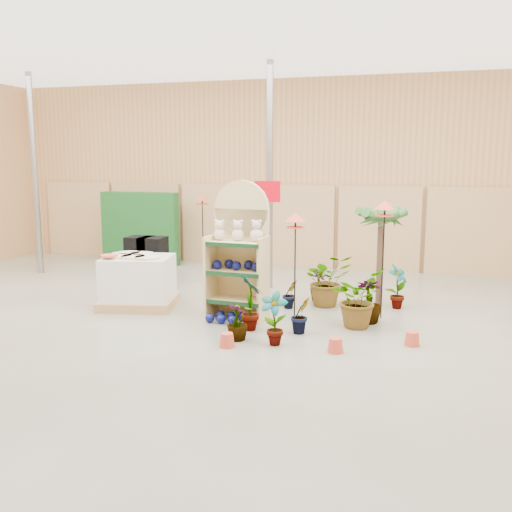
% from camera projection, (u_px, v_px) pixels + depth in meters
% --- Properties ---
extents(room, '(15.20, 12.10, 4.70)m').
position_uv_depth(room, '(227.00, 185.00, 8.91)').
color(room, slate).
rests_on(room, ground).
extents(display_shelf, '(0.99, 0.66, 2.27)m').
position_uv_depth(display_shelf, '(240.00, 255.00, 9.45)').
color(display_shelf, '#D0B87D').
rests_on(display_shelf, ground).
extents(teddy_bears, '(0.83, 0.21, 0.35)m').
position_uv_depth(teddy_bears, '(239.00, 232.00, 9.28)').
color(teddy_bears, beige).
rests_on(teddy_bears, display_shelf).
extents(gazing_balls_shelf, '(0.83, 0.29, 0.16)m').
position_uv_depth(gazing_balls_shelf, '(237.00, 265.00, 9.35)').
color(gazing_balls_shelf, '#0A0F59').
rests_on(gazing_balls_shelf, display_shelf).
extents(gazing_balls_floor, '(0.63, 0.39, 0.15)m').
position_uv_depth(gazing_balls_floor, '(226.00, 317.00, 9.24)').
color(gazing_balls_floor, '#0A0F59').
rests_on(gazing_balls_floor, ground).
extents(pallet_stack, '(1.47, 1.30, 0.95)m').
position_uv_depth(pallet_stack, '(138.00, 282.00, 10.15)').
color(pallet_stack, tan).
rests_on(pallet_stack, ground).
extents(charcoal_planters, '(0.80, 0.50, 1.00)m').
position_uv_depth(charcoal_planters, '(147.00, 260.00, 12.02)').
color(charcoal_planters, black).
rests_on(charcoal_planters, ground).
extents(trellis_stock, '(2.00, 0.30, 1.80)m').
position_uv_depth(trellis_stock, '(140.00, 228.00, 14.24)').
color(trellis_stock, '#164F1D').
rests_on(trellis_stock, ground).
extents(offer_sign, '(0.50, 0.08, 2.20)m').
position_uv_depth(offer_sign, '(268.00, 214.00, 10.95)').
color(offer_sign, gray).
rests_on(offer_sign, ground).
extents(bird_table_front, '(0.34, 0.34, 1.76)m').
position_uv_depth(bird_table_front, '(295.00, 221.00, 9.20)').
color(bird_table_front, black).
rests_on(bird_table_front, ground).
extents(bird_table_right, '(0.34, 0.34, 1.95)m').
position_uv_depth(bird_table_right, '(385.00, 209.00, 9.20)').
color(bird_table_right, black).
rests_on(bird_table_right, ground).
extents(bird_table_back, '(0.34, 0.34, 1.81)m').
position_uv_depth(bird_table_back, '(202.00, 200.00, 13.28)').
color(bird_table_back, black).
rests_on(bird_table_back, ground).
extents(palm, '(0.70, 0.70, 1.87)m').
position_uv_depth(palm, '(381.00, 216.00, 10.13)').
color(palm, brown).
rests_on(palm, ground).
extents(potted_plant_0, '(0.53, 0.57, 0.90)m').
position_uv_depth(potted_plant_0, '(251.00, 302.00, 8.73)').
color(potted_plant_0, '#2E6229').
rests_on(potted_plant_0, ground).
extents(potted_plant_1, '(0.40, 0.40, 0.57)m').
position_uv_depth(potted_plant_1, '(301.00, 315.00, 8.62)').
color(potted_plant_1, '#2E6229').
rests_on(potted_plant_1, ground).
extents(potted_plant_2, '(0.91, 0.99, 0.91)m').
position_uv_depth(potted_plant_2, '(357.00, 298.00, 8.93)').
color(potted_plant_2, '#2E6229').
rests_on(potted_plant_2, ground).
extents(potted_plant_3, '(0.45, 0.45, 0.72)m').
position_uv_depth(potted_plant_3, '(369.00, 301.00, 9.15)').
color(potted_plant_3, '#2E6229').
rests_on(potted_plant_3, ground).
extents(potted_plant_4, '(0.47, 0.50, 0.79)m').
position_uv_depth(potted_plant_4, '(397.00, 287.00, 10.01)').
color(potted_plant_4, '#2E6229').
rests_on(potted_plant_4, ground).
extents(potted_plant_5, '(0.36, 0.36, 0.52)m').
position_uv_depth(potted_plant_5, '(290.00, 294.00, 10.07)').
color(potted_plant_5, '#2E6229').
rests_on(potted_plant_5, ground).
extents(potted_plant_6, '(1.11, 1.07, 0.94)m').
position_uv_depth(potted_plant_6, '(327.00, 280.00, 10.21)').
color(potted_plant_6, '#2E6229').
rests_on(potted_plant_6, ground).
extents(potted_plant_7, '(0.43, 0.43, 0.55)m').
position_uv_depth(potted_plant_7, '(237.00, 322.00, 8.28)').
color(potted_plant_7, '#2E6229').
rests_on(potted_plant_7, ground).
extents(potted_plant_8, '(0.44, 0.32, 0.77)m').
position_uv_depth(potted_plant_8, '(274.00, 319.00, 8.05)').
color(potted_plant_8, '#2E6229').
rests_on(potted_plant_8, ground).
extents(potted_plant_11, '(0.37, 0.37, 0.57)m').
position_uv_depth(potted_plant_11, '(318.00, 286.00, 10.60)').
color(potted_plant_11, '#2E6229').
rests_on(potted_plant_11, ground).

